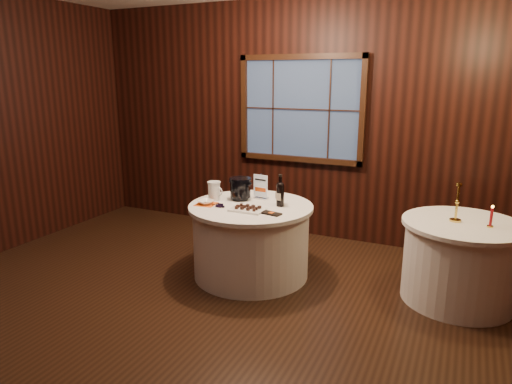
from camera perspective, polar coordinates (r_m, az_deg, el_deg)
The scene contains 16 objects.
ground at distance 4.17m, azimuth -6.79°, elevation -15.34°, with size 6.00×6.00×0.00m, color black.
back_wall at distance 5.90m, azimuth 5.65°, elevation 9.26°, with size 6.00×0.10×3.00m.
main_table at distance 4.80m, azimuth -0.64°, elevation -6.02°, with size 1.28×1.28×0.77m.
side_table at distance 4.67m, azimuth 24.09°, elevation -7.93°, with size 1.08×1.08×0.77m.
sign_stand at distance 4.89m, azimuth 0.61°, elevation 0.20°, with size 0.17×0.10×0.28m.
port_bottle_left at distance 4.68m, azimuth 3.01°, elevation 0.07°, with size 0.07×0.09×0.31m.
port_bottle_right at distance 4.61m, azimuth 3.05°, elevation -0.07°, with size 0.08×0.08×0.33m.
ice_bucket at distance 4.85m, azimuth -1.97°, elevation 0.48°, with size 0.23×0.23×0.24m.
chocolate_plate at distance 4.48m, azimuth -1.07°, elevation -2.10°, with size 0.33×0.22×0.05m.
chocolate_box at distance 4.37m, azimuth 1.93°, elevation -2.70°, with size 0.19×0.10×0.02m, color black.
grape_bunch at distance 4.61m, azimuth -4.49°, elevation -1.67°, with size 0.16×0.07×0.04m.
glass_pitcher at distance 4.86m, azimuth -5.24°, elevation 0.16°, with size 0.19×0.14×0.20m.
orange_napkin at distance 4.73m, azimuth -6.26°, elevation -1.52°, with size 0.20×0.20×0.00m, color #E75913.
cracker_bowl at distance 4.73m, azimuth -6.27°, elevation -1.26°, with size 0.16×0.16×0.04m, color white.
brass_candlestick at distance 4.51m, azimuth 23.79°, elevation -1.79°, with size 0.10×0.10×0.36m.
red_candle at distance 4.48m, azimuth 27.31°, elevation -2.96°, with size 0.05×0.05×0.20m.
Camera 1 is at (1.95, -3.06, 2.05)m, focal length 32.00 mm.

